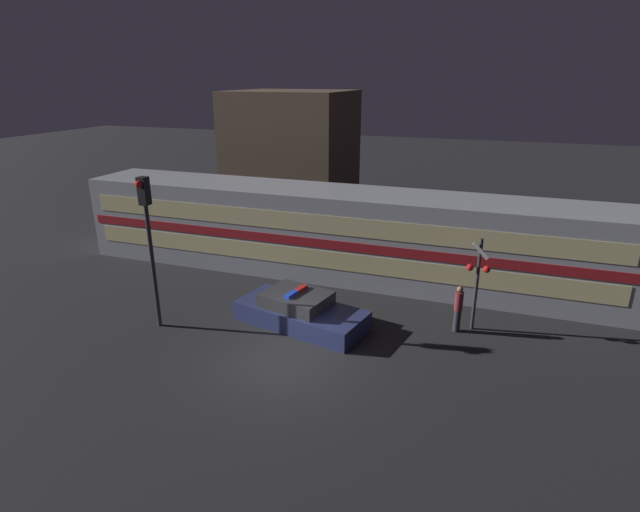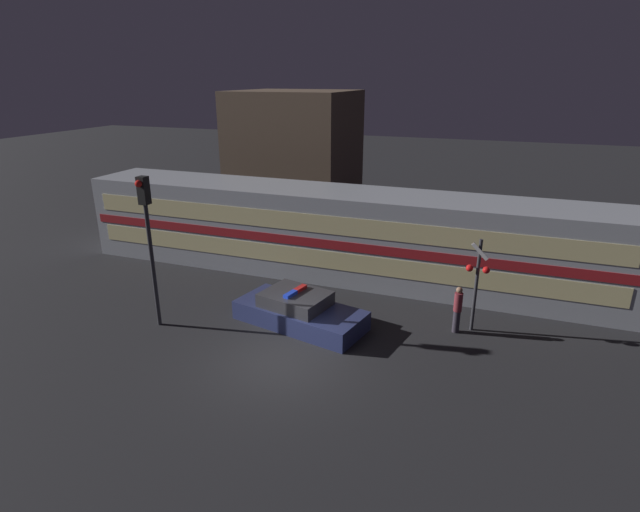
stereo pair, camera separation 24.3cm
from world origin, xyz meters
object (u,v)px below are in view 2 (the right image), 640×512
crossing_signal_near (477,279)px  traffic_light_corner (148,227)px  train (336,233)px  police_car (299,311)px  pedestrian (458,309)px

crossing_signal_near → traffic_light_corner: size_ratio=0.62×
train → police_car: 5.17m
train → traffic_light_corner: size_ratio=4.42×
pedestrian → traffic_light_corner: size_ratio=0.32×
pedestrian → crossing_signal_near: (0.49, 0.30, 1.06)m
train → traffic_light_corner: (-4.24, -6.75, 1.70)m
pedestrian → traffic_light_corner: bearing=-162.6°
police_car → crossing_signal_near: (5.71, 1.59, 1.44)m
pedestrian → traffic_light_corner: 10.60m
train → police_car: (0.32, -4.98, -1.38)m
train → pedestrian: (5.54, -3.69, -1.00)m
train → police_car: bearing=-86.3°
crossing_signal_near → pedestrian: bearing=-148.8°
crossing_signal_near → traffic_light_corner: (-10.27, -3.36, 1.64)m
crossing_signal_near → traffic_light_corner: bearing=-161.9°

